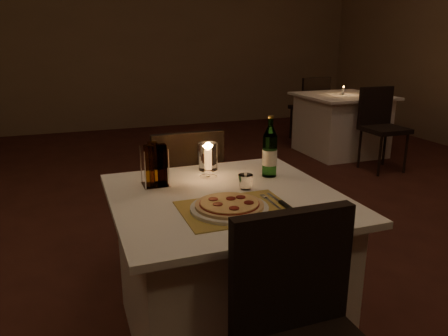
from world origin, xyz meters
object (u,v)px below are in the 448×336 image
object	(u,v)px
chair_near	(305,326)
plate	(229,208)
tumbler	(245,182)
main_table	(225,268)
chair_far	(185,186)
water_bottle	(270,152)
neighbor_table_right	(341,124)
pizza	(229,204)
hurricane_candle	(208,158)

from	to	relation	value
chair_near	plate	bearing A→B (deg)	95.35
tumbler	main_table	bearing A→B (deg)	-159.27
main_table	tumbler	world-z (taller)	tumbler
chair_near	plate	distance (m)	0.57
main_table	chair_near	size ratio (longest dim) A/B	1.11
chair_near	chair_far	size ratio (longest dim) A/B	1.00
tumbler	water_bottle	size ratio (longest dim) A/B	0.22
chair_far	plate	world-z (taller)	chair_far
main_table	chair_far	distance (m)	0.74
plate	tumbler	bearing A→B (deg)	53.61
chair_near	neighbor_table_right	bearing A→B (deg)	53.88
pizza	water_bottle	size ratio (longest dim) A/B	0.91
chair_far	neighbor_table_right	size ratio (longest dim) A/B	0.90
chair_far	neighbor_table_right	bearing A→B (deg)	39.33
pizza	neighbor_table_right	bearing A→B (deg)	48.80
chair_far	plate	distance (m)	0.92
chair_far	tumbler	size ratio (longest dim) A/B	13.07
chair_far	pizza	xyz separation A→B (m)	(-0.05, -0.89, 0.22)
chair_near	pizza	world-z (taller)	chair_near
pizza	hurricane_candle	distance (m)	0.45
hurricane_candle	neighbor_table_right	size ratio (longest dim) A/B	0.18
chair_near	water_bottle	size ratio (longest dim) A/B	2.92
chair_far	tumbler	bearing A→B (deg)	-80.31
chair_far	chair_near	bearing A→B (deg)	-90.00
chair_far	pizza	world-z (taller)	chair_far
main_table	hurricane_candle	distance (m)	0.54
plate	chair_far	bearing A→B (deg)	86.80
pizza	hurricane_candle	xyz separation A→B (m)	(0.05, 0.44, 0.08)
chair_far	hurricane_candle	xyz separation A→B (m)	(0.00, -0.46, 0.30)
hurricane_candle	neighbor_table_right	xyz separation A→B (m)	(2.59, 2.58, -0.47)
chair_far	neighbor_table_right	xyz separation A→B (m)	(2.59, 2.12, -0.18)
chair_far	plate	size ratio (longest dim) A/B	2.81
main_table	chair_near	bearing A→B (deg)	-90.00
chair_near	water_bottle	bearing A→B (deg)	71.30
main_table	hurricane_candle	size ratio (longest dim) A/B	5.53
plate	main_table	bearing A→B (deg)	74.48
tumbler	water_bottle	world-z (taller)	water_bottle
main_table	hurricane_candle	world-z (taller)	hurricane_candle
main_table	pizza	size ratio (longest dim) A/B	3.57
pizza	plate	bearing A→B (deg)	-168.06
pizza	tumbler	bearing A→B (deg)	53.64
pizza	neighbor_table_right	distance (m)	4.03
plate	pizza	bearing A→B (deg)	11.94
plate	neighbor_table_right	distance (m)	4.03
hurricane_candle	neighbor_table_right	world-z (taller)	hurricane_candle
main_table	neighbor_table_right	size ratio (longest dim) A/B	1.00
hurricane_candle	main_table	bearing A→B (deg)	-90.59
chair_near	chair_far	bearing A→B (deg)	90.00
chair_far	water_bottle	xyz separation A→B (m)	(0.30, -0.53, 0.32)
tumbler	hurricane_candle	distance (m)	0.25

